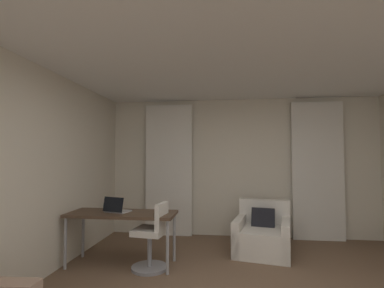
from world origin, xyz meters
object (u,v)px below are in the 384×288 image
at_px(armchair, 263,236).
at_px(desk_chair, 152,240).
at_px(desk, 122,217).
at_px(laptop, 116,209).

relative_size(armchair, desk_chair, 1.17).
distance_m(desk, laptop, 0.13).
bearing_deg(laptop, desk, 2.17).
xyz_separation_m(armchair, desk_chair, (-1.54, -0.85, 0.13)).
bearing_deg(desk_chair, armchair, 28.94).
bearing_deg(desk, armchair, 20.45).
height_order(armchair, desk, armchair).
relative_size(desk, desk_chair, 1.69).
xyz_separation_m(armchair, desk, (-2.00, -0.75, 0.40)).
xyz_separation_m(desk, laptop, (-0.08, -0.00, 0.11)).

